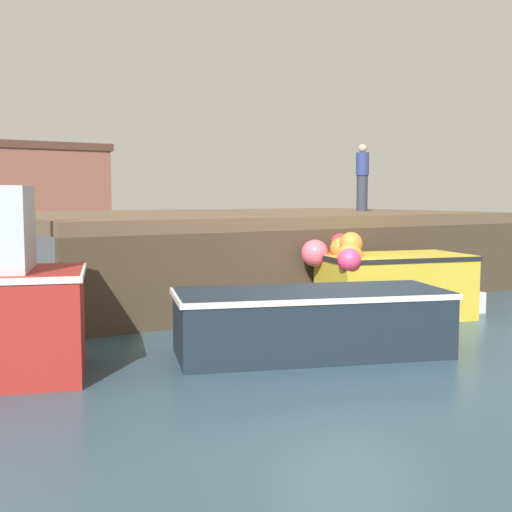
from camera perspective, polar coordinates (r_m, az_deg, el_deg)
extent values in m
cube|color=#2D4756|center=(10.14, 8.11, -8.04)|extent=(120.00, 160.00, 0.10)
cube|color=brown|center=(16.14, -1.00, 3.39)|extent=(11.06, 7.49, 0.25)
cube|color=#433527|center=(13.22, 7.01, -1.13)|extent=(11.06, 0.24, 1.63)
cylinder|color=#433527|center=(10.92, -14.96, -2.61)|extent=(0.36, 0.36, 1.63)
cylinder|color=#433527|center=(13.30, 6.72, -1.09)|extent=(0.36, 0.36, 1.63)
cylinder|color=#433527|center=(16.95, 20.47, -0.03)|extent=(0.36, 0.36, 1.63)
cylinder|color=#433527|center=(18.14, -15.83, 0.43)|extent=(0.36, 0.36, 1.63)
cylinder|color=#433527|center=(20.92, 1.94, 1.23)|extent=(0.36, 0.36, 1.63)
cylinder|color=#433527|center=(11.90, -3.04, -1.81)|extent=(5.17, 0.18, 1.47)
cube|color=#19232D|center=(9.46, 4.82, -5.76)|extent=(4.10, 2.66, 0.93)
cube|color=silver|center=(9.39, 4.84, -3.26)|extent=(4.18, 2.71, 0.08)
cube|color=gold|center=(12.50, 11.97, -2.58)|extent=(2.93, 2.10, 1.19)
cube|color=black|center=(12.43, 12.02, -0.09)|extent=(2.99, 2.14, 0.08)
sphere|color=orange|center=(12.14, 7.37, 0.72)|extent=(0.38, 0.38, 0.38)
sphere|color=red|center=(12.28, 7.29, 1.21)|extent=(0.33, 0.33, 0.33)
sphere|color=orange|center=(11.66, 8.14, -0.05)|extent=(0.47, 0.47, 0.47)
sphere|color=#EA5B70|center=(12.27, 5.15, 0.25)|extent=(0.51, 0.51, 0.51)
sphere|color=orange|center=(11.94, 8.27, 1.09)|extent=(0.41, 0.41, 0.41)
sphere|color=#DB3866|center=(11.29, 8.12, -0.37)|extent=(0.41, 0.41, 0.41)
sphere|color=red|center=(12.42, 7.29, 0.28)|extent=(0.39, 0.39, 0.39)
cube|color=silver|center=(13.16, 15.84, -4.00)|extent=(1.68, 0.82, 0.41)
cube|color=#7F6647|center=(13.12, 15.86, -3.03)|extent=(0.15, 0.63, 0.04)
cylinder|color=#2D3342|center=(17.50, 9.22, 5.41)|extent=(0.29, 0.29, 0.94)
cylinder|color=navy|center=(17.52, 9.25, 7.91)|extent=(0.34, 0.34, 0.59)
sphere|color=tan|center=(17.55, 9.27, 9.23)|extent=(0.22, 0.22, 0.22)
cube|color=brown|center=(47.97, -19.09, 5.44)|extent=(9.93, 4.93, 5.38)
cube|color=#4F2D24|center=(48.08, -19.19, 8.95)|extent=(10.33, 5.13, 0.50)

